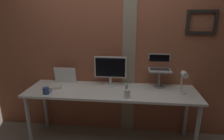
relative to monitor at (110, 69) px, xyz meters
The scene contains 10 objects.
brick_wall_back 0.34m from the monitor, 88.04° to the left, with size 3.72×0.16×2.62m.
desk 0.37m from the monitor, 79.35° to the right, with size 2.26×0.61×0.78m.
monitor is the anchor object (origin of this frame).
laptop_stand 0.68m from the monitor, ahead, with size 0.28×0.22×0.24m.
laptop 0.68m from the monitor, ahead, with size 0.30×0.25×0.21m.
whiteboard_panel 0.67m from the monitor, behind, with size 0.31×0.02×0.24m, color white.
desk_lamp 0.96m from the monitor, 14.54° to the right, with size 0.12×0.20×0.31m.
pen_cup 0.50m from the monitor, 57.72° to the right, with size 0.08×0.08×0.17m.
coffee_mug 0.89m from the monitor, 152.96° to the right, with size 0.12×0.08×0.08m.
paper_clutter_stack 0.81m from the monitor, 166.23° to the right, with size 0.20×0.14×0.03m, color silver.
Camera 1 is at (0.29, -2.29, 1.75)m, focal length 30.38 mm.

